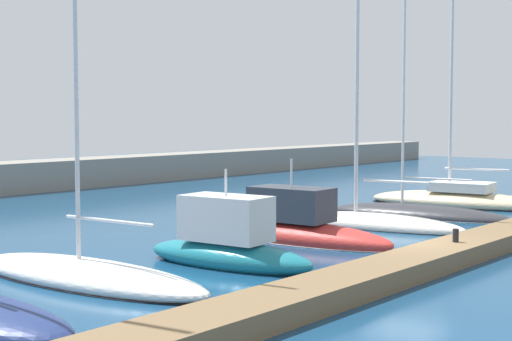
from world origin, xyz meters
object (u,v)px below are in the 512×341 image
object	(u,v)px
dock_bollard	(456,235)
motorboat_teal_third	(227,242)
sailboat_sand_seventh	(459,198)
sailboat_charcoal_sixth	(419,214)
motorboat_red_fourth	(294,229)
sailboat_ivory_fifth	(376,221)
sailboat_white_second	(85,275)

from	to	relation	value
dock_bollard	motorboat_teal_third	bearing A→B (deg)	137.17
sailboat_sand_seventh	sailboat_charcoal_sixth	bearing A→B (deg)	87.49
motorboat_red_fourth	dock_bollard	distance (m)	6.38
motorboat_red_fourth	sailboat_sand_seventh	size ratio (longest dim) A/B	0.41
motorboat_teal_third	sailboat_charcoal_sixth	xyz separation A→B (m)	(14.68, 0.97, -0.61)
motorboat_red_fourth	sailboat_ivory_fifth	size ratio (longest dim) A/B	0.51
motorboat_red_fourth	dock_bollard	size ratio (longest dim) A/B	18.84
sailboat_charcoal_sixth	motorboat_teal_third	bearing A→B (deg)	87.49
sailboat_sand_seventh	dock_bollard	size ratio (longest dim) A/B	46.10
motorboat_teal_third	motorboat_red_fourth	world-z (taller)	motorboat_red_fourth
sailboat_white_second	sailboat_sand_seventh	world-z (taller)	sailboat_sand_seventh
motorboat_red_fourth	sailboat_ivory_fifth	distance (m)	5.10
dock_bollard	sailboat_sand_seventh	bearing A→B (deg)	24.39
sailboat_white_second	sailboat_sand_seventh	size ratio (longest dim) A/B	0.68
sailboat_charcoal_sixth	dock_bollard	size ratio (longest dim) A/B	31.41
dock_bollard	sailboat_ivory_fifth	bearing A→B (deg)	50.60
sailboat_ivory_fifth	sailboat_charcoal_sixth	size ratio (longest dim) A/B	1.18
sailboat_sand_seventh	dock_bollard	bearing A→B (deg)	107.31
sailboat_sand_seventh	dock_bollard	world-z (taller)	sailboat_sand_seventh
sailboat_ivory_fifth	motorboat_teal_third	bearing A→B (deg)	87.25
motorboat_teal_third	sailboat_sand_seventh	world-z (taller)	sailboat_sand_seventh
sailboat_charcoal_sixth	sailboat_sand_seventh	distance (m)	5.24
motorboat_teal_third	sailboat_charcoal_sixth	distance (m)	14.72
motorboat_teal_third	motorboat_red_fourth	distance (m)	5.36
sailboat_ivory_fifth	sailboat_charcoal_sixth	world-z (taller)	sailboat_ivory_fifth
sailboat_charcoal_sixth	dock_bollard	bearing A→B (deg)	117.36
sailboat_white_second	motorboat_teal_third	distance (m)	4.67
sailboat_ivory_fifth	dock_bollard	world-z (taller)	sailboat_ivory_fifth
motorboat_red_fourth	dock_bollard	xyz separation A→B (m)	(0.31, -6.36, 0.33)
sailboat_ivory_fifth	motorboat_red_fourth	bearing A→B (deg)	77.01
sailboat_white_second	sailboat_sand_seventh	distance (m)	24.29
sailboat_ivory_fifth	sailboat_sand_seventh	distance (m)	9.65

